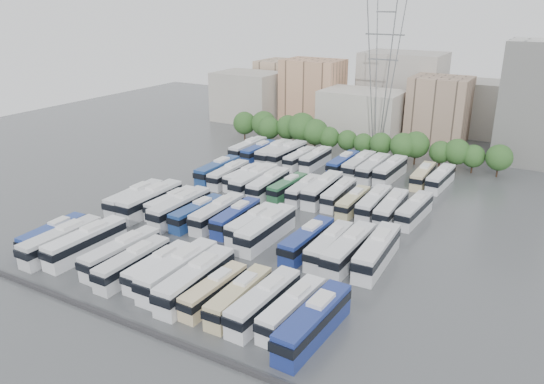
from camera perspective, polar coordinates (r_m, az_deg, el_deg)
The scene contains 57 objects.
ground at distance 87.07m, azimuth -1.15°, elevation -2.99°, with size 220.00×220.00×0.00m, color #424447.
parapet at distance 64.37m, azimuth -16.93°, elevation -12.75°, with size 56.00×0.50×0.50m, color #2D2D30.
tree_line at distance 123.01m, azimuth 7.67°, elevation 5.96°, with size 65.82×7.56×8.74m.
city_buildings at distance 150.88m, azimuth 10.78°, elevation 9.80°, with size 102.00×35.00×20.00m.
apartment_tower at distance 128.36m, azimuth 26.55°, elevation 8.57°, with size 14.00×14.00×26.00m, color silver.
electricity_pylon at distance 125.77m, azimuth 11.77°, elevation 12.68°, with size 9.00×6.91×33.83m.
bus_r0_s0 at distance 84.16m, azimuth -22.50°, elevation -4.21°, with size 3.00×11.24×3.49m.
bus_r0_s1 at distance 80.88m, azimuth -21.69°, elevation -4.89°, with size 2.84×12.85×4.03m.
bus_r0_s2 at distance 79.13m, azimuth -19.38°, elevation -5.11°, with size 3.10×13.11×4.10m.
bus_r0_s4 at distance 74.76m, azimuth -15.93°, elevation -6.31°, with size 3.16×12.57×3.92m.
bus_r0_s5 at distance 71.80m, azimuth -14.74°, elevation -7.40°, with size 2.72×12.05×3.77m.
bus_r0_s6 at distance 70.49m, azimuth -12.14°, elevation -7.84°, with size 2.43×11.09×3.48m.
bus_r0_s7 at distance 68.43m, azimuth -10.05°, elevation -8.27°, with size 2.95×13.29×4.17m.
bus_r0_s8 at distance 65.95m, azimuth -8.20°, elevation -9.31°, with size 3.34×13.47×4.20m.
bus_r0_s9 at distance 64.27m, azimuth -6.27°, elevation -10.46°, with size 2.63×10.89×3.40m.
bus_r0_s10 at distance 62.68m, azimuth -3.55°, elevation -11.14°, with size 2.72×11.48×3.59m.
bus_r0_s11 at distance 61.39m, azimuth -0.87°, elevation -11.68°, with size 3.09×12.42×3.87m.
bus_r0_s12 at distance 60.39m, azimuth 2.16°, elevation -12.42°, with size 3.01×11.66×3.63m.
bus_r0_s13 at distance 57.94m, azimuth 4.47°, elevation -13.74°, with size 3.41×13.32×4.15m.
bus_r1_s0 at distance 93.83m, azimuth -14.54°, elevation -0.64°, with size 3.24×12.68×3.95m.
bus_r1_s1 at distance 91.83m, azimuth -12.92°, elevation -0.86°, with size 3.09×13.57×4.25m.
bus_r1_s2 at distance 91.02m, azimuth -10.76°, elevation -1.15°, with size 2.62×11.10×3.47m.
bus_r1_s3 at distance 87.88m, azimuth -9.85°, elevation -1.65°, with size 2.88×13.18×4.14m.
bus_r1_s4 at distance 86.02m, azimuth -8.05°, elevation -2.22°, with size 2.95×11.55×3.60m.
bus_r1_s5 at distance 85.16m, azimuth -5.89°, elevation -2.27°, with size 2.91×12.35×3.86m.
bus_r1_s6 at distance 83.66m, azimuth -3.92°, elevation -2.71°, with size 2.94×11.65×3.63m.
bus_r1_s7 at distance 81.29m, azimuth -2.14°, elevation -3.38°, with size 2.77×11.67×3.65m.
bus_r1_s8 at distance 78.78m, azimuth -0.61°, elevation -3.96°, with size 2.97×13.32×4.17m.
bus_r1_s10 at distance 75.74m, azimuth 3.78°, elevation -5.18°, with size 3.09×12.37×3.85m.
bus_r1_s11 at distance 74.66m, azimuth 6.18°, elevation -5.70°, with size 2.76×11.99×3.75m.
bus_r1_s12 at distance 73.49m, azimuth 8.31°, elevation -6.09°, with size 3.05×13.16×4.12m.
bus_r1_s13 at distance 73.35m, azimuth 11.23°, elevation -6.29°, with size 3.53×13.57×4.22m.
bus_r2_s1 at distance 106.17m, azimuth -5.87°, elevation 2.36°, with size 2.90×12.52×3.92m.
bus_r2_s2 at distance 103.84m, azimuth -4.70°, elevation 1.92°, with size 3.01×11.83×3.68m.
bus_r2_s3 at distance 102.48m, azimuth -2.96°, elevation 1.66°, with size 2.96×11.29×3.51m.
bus_r2_s4 at distance 99.35m, azimuth -1.94°, elevation 1.25°, with size 2.93×13.20×4.14m.
bus_r2_s5 at distance 97.54m, azimuth -0.39°, elevation 0.84°, with size 3.36×12.71×3.95m.
bus_r2_s6 at distance 96.95m, azimuth 1.69°, elevation 0.54°, with size 2.88×10.97×3.41m.
bus_r2_s7 at distance 95.74m, azimuth 3.43°, elevation 0.27°, with size 2.88×11.08×3.45m.
bus_r2_s8 at distance 95.27m, azimuth 5.45°, elevation 0.32°, with size 3.35×13.22×4.12m.
bus_r2_s9 at distance 93.97m, azimuth 7.20°, elevation -0.20°, with size 2.94×11.62×3.62m.
bus_r2_s10 at distance 91.00m, azimuth 8.72°, elevation -1.05°, with size 2.44×10.81×3.39m.
bus_r2_s11 at distance 90.53m, azimuth 10.88°, elevation -1.18°, with size 3.00×12.06×3.76m.
bus_r2_s12 at distance 88.91m, azimuth 12.69°, elevation -1.70°, with size 3.07×12.21×3.80m.
bus_r2_s13 at distance 89.27m, azimuth 15.07°, elevation -1.86°, with size 3.19×11.93×3.71m.
bus_r3_s0 at distance 121.13m, azimuth -2.58°, elevation 4.70°, with size 2.71×12.38×3.88m.
bus_r3_s1 at distance 119.18m, azimuth -1.38°, elevation 4.39°, with size 2.87×11.68×3.64m.
bus_r3_s2 at distance 117.45m, azimuth 0.22°, elevation 4.27°, with size 3.34×13.14×4.09m.
bus_r3_s3 at distance 116.41m, azimuth 1.60°, elevation 4.13°, with size 3.46×13.36×4.16m.
bus_r3_s4 at distance 114.63m, azimuth 3.03°, elevation 3.68°, with size 2.73×11.13×3.47m.
bus_r3_s5 at distance 114.24m, azimuth 4.72°, elevation 3.61°, with size 2.58×11.52×3.61m.
bus_r3_s7 at distance 111.28m, azimuth 7.66°, elevation 3.07°, with size 2.75×11.80×3.69m.
bus_r3_s8 at distance 110.20m, azimuth 9.35°, elevation 2.88°, with size 2.82×12.73×3.99m.
bus_r3_s9 at distance 108.41m, azimuth 10.83°, elevation 2.52°, with size 2.86×12.99×4.07m.
bus_r3_s10 at distance 108.15m, azimuth 12.61°, elevation 2.32°, with size 3.19×12.77×3.98m.
bus_r3_s12 at distance 107.13m, azimuth 15.93°, elevation 1.72°, with size 2.68×11.30×3.53m.
bus_r3_s13 at distance 106.36m, azimuth 17.68°, elevation 1.43°, with size 3.10×11.65×3.62m.
Camera 1 is at (41.59, -68.33, 34.38)m, focal length 35.00 mm.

